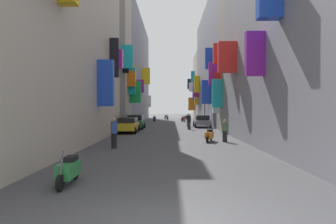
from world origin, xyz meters
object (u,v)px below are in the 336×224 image
object	(u,v)px
parked_car_grey	(202,121)
scooter_blue	(154,119)
pedestrian_near_right	(189,122)
parked_car_green	(136,122)
scooter_black	(186,118)
traffic_light_near_corner	(205,103)
scooter_red	(183,119)
pedestrian_mid_street	(225,131)
scooter_white	(166,117)
scooter_orange	(209,135)
parked_car_yellow	(128,125)
scooter_green	(69,170)
pedestrian_near_left	(114,133)
pedestrian_crossing	(188,120)

from	to	relation	value
parked_car_grey	scooter_blue	world-z (taller)	parked_car_grey
pedestrian_near_right	parked_car_green	bearing A→B (deg)	169.72
scooter_black	traffic_light_near_corner	bearing A→B (deg)	-82.69
scooter_red	pedestrian_mid_street	size ratio (longest dim) A/B	1.11
scooter_white	scooter_black	xyz separation A→B (m)	(3.72, -3.25, 0.00)
parked_car_green	scooter_orange	xyz separation A→B (m)	(6.58, -12.16, -0.34)
scooter_white	scooter_orange	xyz separation A→B (m)	(3.51, -36.39, -0.00)
scooter_white	scooter_blue	bearing A→B (deg)	-104.65
parked_car_yellow	scooter_orange	bearing A→B (deg)	-46.89
scooter_green	pedestrian_near_left	size ratio (longest dim) A/B	1.07
scooter_white	pedestrian_mid_street	xyz separation A→B (m)	(4.56, -36.48, 0.30)
pedestrian_near_left	pedestrian_near_right	bearing A→B (deg)	69.72
parked_car_yellow	scooter_blue	world-z (taller)	parked_car_yellow
scooter_black	traffic_light_near_corner	size ratio (longest dim) A/B	0.45
scooter_black	pedestrian_near_left	size ratio (longest dim) A/B	1.09
scooter_blue	traffic_light_near_corner	size ratio (longest dim) A/B	0.42
scooter_blue	pedestrian_crossing	distance (m)	14.80
scooter_blue	pedestrian_mid_street	world-z (taller)	pedestrian_mid_street
scooter_white	scooter_red	bearing A→B (deg)	-71.33
scooter_red	scooter_white	bearing A→B (deg)	108.67
scooter_green	scooter_red	size ratio (longest dim) A/B	1.11
scooter_blue	pedestrian_crossing	size ratio (longest dim) A/B	1.11
parked_car_green	scooter_red	size ratio (longest dim) A/B	2.36
parked_car_yellow	pedestrian_mid_street	bearing A→B (deg)	-43.05
scooter_green	scooter_red	distance (m)	39.35
parked_car_grey	scooter_blue	distance (m)	15.64
scooter_red	pedestrian_near_left	world-z (taller)	pedestrian_near_left
parked_car_yellow	pedestrian_crossing	bearing A→B (deg)	51.90
scooter_white	scooter_green	world-z (taller)	same
scooter_green	scooter_red	world-z (taller)	same
parked_car_green	pedestrian_crossing	size ratio (longest dim) A/B	2.48
pedestrian_mid_street	parked_car_green	bearing A→B (deg)	121.96
traffic_light_near_corner	scooter_blue	bearing A→B (deg)	127.52
parked_car_yellow	scooter_blue	size ratio (longest dim) A/B	2.24
pedestrian_near_left	traffic_light_near_corner	world-z (taller)	traffic_light_near_corner
pedestrian_mid_street	parked_car_grey	bearing A→B (deg)	89.92
scooter_red	pedestrian_crossing	bearing A→B (deg)	-89.72
parked_car_grey	scooter_black	bearing A→B (deg)	92.72
pedestrian_crossing	pedestrian_near_right	xyz separation A→B (m)	(-0.16, -3.99, 0.04)
scooter_blue	scooter_red	bearing A→B (deg)	-14.71
parked_car_yellow	pedestrian_near_right	bearing A→B (deg)	32.89
scooter_green	scooter_orange	distance (m)	12.64
parked_car_grey	scooter_white	world-z (taller)	parked_car_grey
scooter_orange	pedestrian_crossing	world-z (taller)	pedestrian_crossing
scooter_red	pedestrian_crossing	size ratio (longest dim) A/B	1.05
parked_car_green	scooter_red	bearing A→B (deg)	69.05
scooter_green	scooter_white	bearing A→B (deg)	87.20
traffic_light_near_corner	pedestrian_crossing	bearing A→B (deg)	-119.97
parked_car_green	scooter_red	distance (m)	16.74
scooter_red	parked_car_green	bearing A→B (deg)	-110.95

